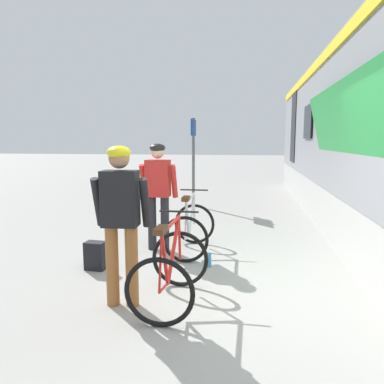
{
  "coord_description": "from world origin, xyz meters",
  "views": [
    {
      "loc": [
        0.09,
        -4.12,
        1.82
      ],
      "look_at": [
        -0.73,
        1.19,
        1.05
      ],
      "focal_mm": 34.14,
      "sensor_mm": 36.0,
      "label": 1
    }
  ],
  "objects_px": {
    "backpack_on_platform": "(95,256)",
    "cyclist_far_in_red": "(158,187)",
    "cyclist_near_in_dark": "(121,212)",
    "platform_sign_post": "(193,147)",
    "water_bottle_near_the_bikes": "(209,260)",
    "bicycle_near_red": "(171,270)",
    "bicycle_far_silver": "(190,228)"
  },
  "relations": [
    {
      "from": "platform_sign_post",
      "to": "bicycle_near_red",
      "type": "bearing_deg",
      "value": -83.74
    },
    {
      "from": "bicycle_near_red",
      "to": "backpack_on_platform",
      "type": "xyz_separation_m",
      "value": [
        -1.29,
        0.93,
        -0.2
      ]
    },
    {
      "from": "bicycle_far_silver",
      "to": "backpack_on_platform",
      "type": "height_order",
      "value": "bicycle_far_silver"
    },
    {
      "from": "cyclist_near_in_dark",
      "to": "water_bottle_near_the_bikes",
      "type": "height_order",
      "value": "cyclist_near_in_dark"
    },
    {
      "from": "cyclist_far_in_red",
      "to": "bicycle_near_red",
      "type": "distance_m",
      "value": 2.18
    },
    {
      "from": "cyclist_far_in_red",
      "to": "platform_sign_post",
      "type": "bearing_deg",
      "value": 90.52
    },
    {
      "from": "cyclist_near_in_dark",
      "to": "backpack_on_platform",
      "type": "xyz_separation_m",
      "value": [
        -0.76,
        1.02,
        -0.85
      ]
    },
    {
      "from": "cyclist_near_in_dark",
      "to": "platform_sign_post",
      "type": "relative_size",
      "value": 0.73
    },
    {
      "from": "cyclist_far_in_red",
      "to": "platform_sign_post",
      "type": "height_order",
      "value": "platform_sign_post"
    },
    {
      "from": "cyclist_near_in_dark",
      "to": "bicycle_near_red",
      "type": "bearing_deg",
      "value": 10.13
    },
    {
      "from": "cyclist_near_in_dark",
      "to": "backpack_on_platform",
      "type": "bearing_deg",
      "value": 126.81
    },
    {
      "from": "platform_sign_post",
      "to": "cyclist_near_in_dark",
      "type": "bearing_deg",
      "value": -88.66
    },
    {
      "from": "bicycle_far_silver",
      "to": "platform_sign_post",
      "type": "xyz_separation_m",
      "value": [
        -0.58,
        4.19,
        1.22
      ]
    },
    {
      "from": "cyclist_near_in_dark",
      "to": "cyclist_far_in_red",
      "type": "xyz_separation_m",
      "value": [
        -0.11,
        2.08,
        0.0
      ]
    },
    {
      "from": "cyclist_near_in_dark",
      "to": "backpack_on_platform",
      "type": "height_order",
      "value": "cyclist_near_in_dark"
    },
    {
      "from": "platform_sign_post",
      "to": "cyclist_far_in_red",
      "type": "bearing_deg",
      "value": -89.48
    },
    {
      "from": "backpack_on_platform",
      "to": "platform_sign_post",
      "type": "relative_size",
      "value": 0.17
    },
    {
      "from": "bicycle_near_red",
      "to": "water_bottle_near_the_bikes",
      "type": "height_order",
      "value": "bicycle_near_red"
    },
    {
      "from": "bicycle_near_red",
      "to": "platform_sign_post",
      "type": "relative_size",
      "value": 0.45
    },
    {
      "from": "cyclist_near_in_dark",
      "to": "cyclist_far_in_red",
      "type": "relative_size",
      "value": 1.0
    },
    {
      "from": "backpack_on_platform",
      "to": "cyclist_far_in_red",
      "type": "bearing_deg",
      "value": 63.91
    },
    {
      "from": "cyclist_far_in_red",
      "to": "bicycle_near_red",
      "type": "height_order",
      "value": "cyclist_far_in_red"
    },
    {
      "from": "bicycle_far_silver",
      "to": "backpack_on_platform",
      "type": "bearing_deg",
      "value": -140.61
    },
    {
      "from": "cyclist_far_in_red",
      "to": "backpack_on_platform",
      "type": "distance_m",
      "value": 1.51
    },
    {
      "from": "cyclist_far_in_red",
      "to": "backpack_on_platform",
      "type": "xyz_separation_m",
      "value": [
        -0.66,
        -1.06,
        -0.85
      ]
    },
    {
      "from": "backpack_on_platform",
      "to": "water_bottle_near_the_bikes",
      "type": "bearing_deg",
      "value": 18.16
    },
    {
      "from": "cyclist_far_in_red",
      "to": "water_bottle_near_the_bikes",
      "type": "distance_m",
      "value": 1.5
    },
    {
      "from": "bicycle_far_silver",
      "to": "platform_sign_post",
      "type": "relative_size",
      "value": 0.45
    },
    {
      "from": "bicycle_near_red",
      "to": "bicycle_far_silver",
      "type": "xyz_separation_m",
      "value": [
        -0.09,
        1.91,
        0.0
      ]
    },
    {
      "from": "bicycle_near_red",
      "to": "backpack_on_platform",
      "type": "height_order",
      "value": "bicycle_near_red"
    },
    {
      "from": "cyclist_near_in_dark",
      "to": "bicycle_near_red",
      "type": "height_order",
      "value": "cyclist_near_in_dark"
    },
    {
      "from": "bicycle_near_red",
      "to": "cyclist_far_in_red",
      "type": "bearing_deg",
      "value": 107.67
    }
  ]
}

